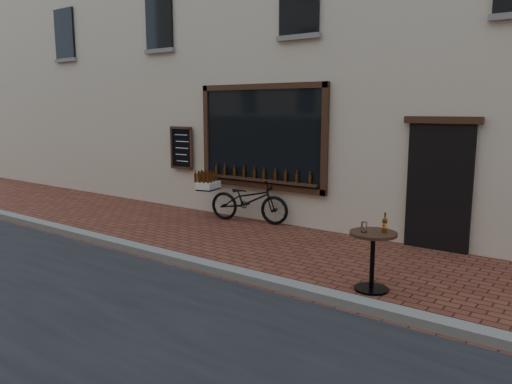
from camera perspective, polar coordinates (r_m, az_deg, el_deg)
The scene contains 4 objects.
ground at distance 7.31m, azimuth -3.38°, elevation -10.08°, with size 90.00×90.00×0.00m, color #5B281D.
kerb at distance 7.44m, azimuth -2.38°, elevation -9.24°, with size 90.00×0.25×0.12m, color slate.
cargo_bicycle at distance 10.86m, azimuth -0.99°, elevation -0.88°, with size 2.20×1.02×1.03m.
bistro_table at distance 6.95m, azimuth 13.23°, elevation -6.35°, with size 0.63×0.63×1.09m.
Camera 1 is at (4.45, -5.26, 2.45)m, focal length 35.00 mm.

